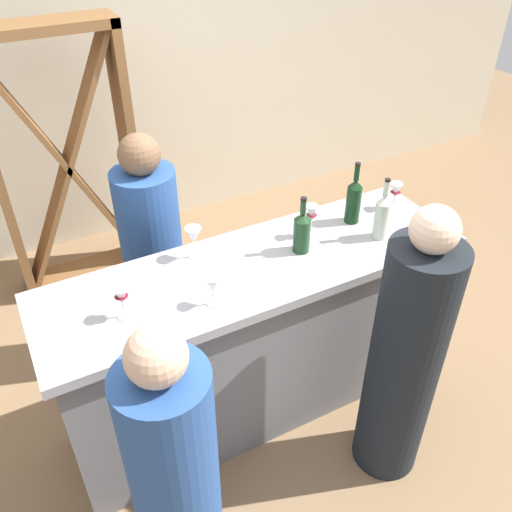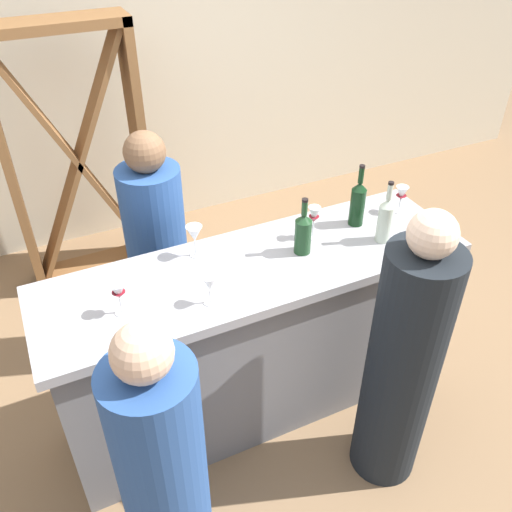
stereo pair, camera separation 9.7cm
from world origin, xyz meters
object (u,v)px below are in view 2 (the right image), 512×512
(wine_glass_near_left, at_px, (210,285))
(wine_rack, at_px, (78,162))
(wine_glass_near_center, at_px, (119,293))
(person_right_guest, at_px, (159,259))
(wine_bottle_second_left_dark_green, at_px, (358,202))
(person_center_guest, at_px, (165,483))
(wine_glass_far_center, at_px, (194,234))
(person_left_guest, at_px, (402,366))
(wine_bottle_leftmost_olive_green, at_px, (303,233))
(wine_glass_far_left, at_px, (401,195))
(wine_bottle_center_clear_pale, at_px, (385,219))
(wine_glass_near_right, at_px, (314,217))

(wine_glass_near_left, bearing_deg, wine_rack, 97.79)
(wine_glass_near_center, relative_size, person_right_guest, 0.11)
(wine_bottle_second_left_dark_green, relative_size, wine_glass_near_left, 2.38)
(person_center_guest, xyz_separation_m, person_right_guest, (0.39, 1.35, -0.00))
(wine_rack, xyz_separation_m, wine_glass_far_center, (0.31, -1.46, 0.22))
(wine_glass_near_left, distance_m, person_left_guest, 0.94)
(person_center_guest, bearing_deg, wine_bottle_leftmost_olive_green, -56.73)
(wine_bottle_second_left_dark_green, bearing_deg, wine_glass_near_center, -172.77)
(wine_bottle_second_left_dark_green, distance_m, person_right_guest, 1.18)
(wine_glass_near_left, height_order, wine_glass_far_center, wine_glass_far_center)
(wine_rack, relative_size, person_right_guest, 1.24)
(wine_glass_near_left, xyz_separation_m, wine_glass_far_center, (0.06, 0.35, 0.02))
(wine_glass_far_left, bearing_deg, wine_glass_near_left, -167.48)
(wine_rack, bearing_deg, wine_bottle_second_left_dark_green, -53.17)
(wine_rack, distance_m, wine_glass_far_center, 1.51)
(person_center_guest, relative_size, person_right_guest, 1.00)
(wine_glass_near_center, bearing_deg, person_right_guest, 64.63)
(wine_glass_far_center, bearing_deg, person_left_guest, -50.38)
(wine_bottle_leftmost_olive_green, height_order, wine_bottle_second_left_dark_green, wine_bottle_second_left_dark_green)
(wine_glass_near_center, bearing_deg, person_center_guest, -94.01)
(wine_bottle_center_clear_pale, bearing_deg, wine_glass_near_center, 178.92)
(wine_rack, height_order, wine_bottle_second_left_dark_green, wine_rack)
(wine_glass_far_left, distance_m, wine_glass_far_center, 1.14)
(wine_bottle_second_left_dark_green, distance_m, wine_glass_far_left, 0.28)
(wine_rack, relative_size, wine_glass_near_left, 12.70)
(wine_glass_near_left, distance_m, person_right_guest, 0.93)
(wine_rack, height_order, wine_bottle_leftmost_olive_green, wine_rack)
(person_left_guest, relative_size, person_right_guest, 1.04)
(wine_glass_near_center, height_order, wine_glass_far_center, wine_glass_far_center)
(wine_glass_far_center, bearing_deg, wine_glass_near_center, -149.03)
(wine_bottle_second_left_dark_green, bearing_deg, wine_bottle_leftmost_olive_green, -164.52)
(wine_bottle_second_left_dark_green, bearing_deg, person_left_guest, -104.45)
(wine_bottle_leftmost_olive_green, bearing_deg, wine_glass_far_center, 157.67)
(person_left_guest, bearing_deg, wine_glass_near_left, 54.90)
(wine_glass_near_left, height_order, person_right_guest, person_right_guest)
(wine_bottle_second_left_dark_green, distance_m, person_center_guest, 1.60)
(wine_glass_near_left, bearing_deg, wine_glass_far_center, 79.97)
(wine_bottle_second_left_dark_green, height_order, wine_glass_near_right, wine_bottle_second_left_dark_green)
(wine_glass_near_left, bearing_deg, wine_bottle_second_left_dark_green, 15.95)
(wine_rack, relative_size, person_left_guest, 1.19)
(wine_bottle_leftmost_olive_green, relative_size, person_right_guest, 0.20)
(wine_glass_near_center, xyz_separation_m, wine_glass_far_left, (1.56, 0.17, -0.01))
(wine_glass_near_left, bearing_deg, person_center_guest, -127.61)
(wine_glass_near_right, relative_size, wine_glass_far_center, 1.05)
(wine_rack, bearing_deg, wine_glass_near_left, -82.21)
(person_center_guest, bearing_deg, wine_glass_near_right, -56.28)
(person_right_guest, bearing_deg, person_center_guest, -24.76)
(wine_bottle_second_left_dark_green, height_order, wine_bottle_center_clear_pale, wine_bottle_second_left_dark_green)
(wine_glass_near_left, bearing_deg, wine_glass_near_right, 21.08)
(wine_rack, bearing_deg, person_center_guest, -93.83)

